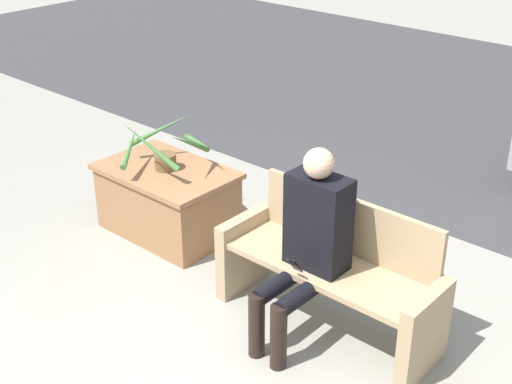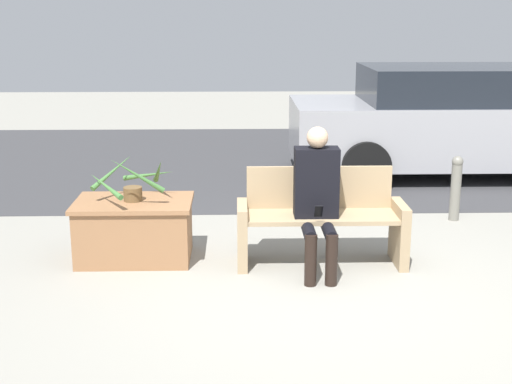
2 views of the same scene
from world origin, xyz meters
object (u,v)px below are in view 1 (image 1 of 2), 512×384
object	(u,v)px
person_seated	(309,240)
potted_plant	(166,148)
planter_box	(168,198)
bench	(331,270)

from	to	relation	value
person_seated	potted_plant	size ratio (longest dim) A/B	1.62
planter_box	potted_plant	world-z (taller)	potted_plant
bench	potted_plant	world-z (taller)	potted_plant
planter_box	person_seated	bearing A→B (deg)	-10.83
bench	person_seated	size ratio (longest dim) A/B	1.19
person_seated	potted_plant	world-z (taller)	person_seated
planter_box	bench	bearing A→B (deg)	-4.54
planter_box	potted_plant	xyz separation A→B (m)	(0.00, 0.01, 0.44)
bench	planter_box	world-z (taller)	bench
bench	person_seated	xyz separation A→B (m)	(-0.06, -0.18, 0.29)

